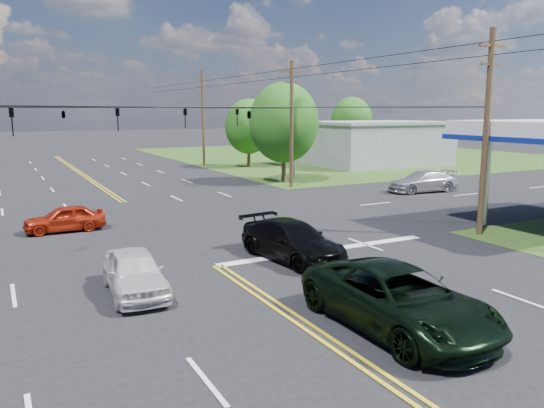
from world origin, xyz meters
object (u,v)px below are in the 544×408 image
retail_ne (376,144)px  suv_black (292,241)px  pole_se (486,131)px  pole_right_far (203,117)px  tree_far_r (352,121)px  pickup_white (134,272)px  pickup_dkgreen (398,299)px  pole_ne (292,123)px  tree_right_b (249,127)px  tree_right_a (284,123)px

retail_ne → suv_black: bearing=-133.5°
retail_ne → pole_se: size_ratio=1.47×
pole_right_far → suv_black: size_ratio=1.91×
tree_far_r → pickup_white: tree_far_r is taller
pickup_dkgreen → retail_ne: bearing=51.5°
pole_ne → pickup_white: pole_ne is taller
tree_far_r → retail_ne: bearing=-111.8°
pickup_white → retail_ne: bearing=45.0°
pole_right_far → pickup_dkgreen: pole_right_far is taller
pole_se → pole_ne: 18.00m
tree_right_b → pickup_white: size_ratio=1.69×
pickup_dkgreen → pole_ne: bearing=65.7°
retail_ne → tree_right_b: size_ratio=1.98×
pole_se → tree_right_a: size_ratio=1.16×
pole_right_far → tree_right_b: (3.50, -4.00, -0.95)m
pole_ne → tree_far_r: (21.00, 21.00, -0.37)m
retail_ne → suv_black: size_ratio=2.68×
tree_right_a → pickup_white: (-17.50, -21.63, -4.15)m
retail_ne → pickup_white: 44.75m
retail_ne → tree_far_r: (4.00, 10.00, 2.34)m
pickup_dkgreen → suv_black: size_ratio=1.16×
retail_ne → pole_ne: bearing=-147.1°
pole_right_far → pole_se: bearing=-90.0°
tree_far_r → suv_black: tree_far_r is taller
pickup_dkgreen → tree_right_a: bearing=66.3°
pole_se → tree_right_b: size_ratio=1.34×
pole_ne → pickup_dkgreen: (-10.89, -24.73, -4.07)m
pole_ne → pole_right_far: bearing=90.0°
retail_ne → pole_ne: pole_ne is taller
tree_right_a → pickup_white: size_ratio=1.95×
suv_black → pole_ne: bearing=53.0°
pole_ne → tree_far_r: size_ratio=1.25×
pole_ne → pickup_white: 25.23m
pickup_white → tree_right_b: bearing=62.7°
pole_se → tree_far_r: size_ratio=1.25×
pickup_dkgreen → pole_se: bearing=31.2°
retail_ne → pole_se: 33.72m
tree_right_a → pickup_white: tree_right_a is taller
pole_right_far → tree_right_b: pole_right_far is taller
pole_se → pole_ne: same height
pole_se → tree_far_r: pole_se is taller
suv_black → tree_right_b: bearing=60.2°
tree_far_r → suv_black: size_ratio=1.46×
tree_right_b → pickup_dkgreen: bearing=-109.9°
pole_se → suv_black: size_ratio=1.82×
pole_se → pickup_dkgreen: bearing=-148.3°
tree_right_a → suv_black: tree_right_a is taller
pole_se → retail_ne: bearing=59.6°
pole_ne → pickup_dkgreen: size_ratio=1.57×
pole_right_far → pickup_dkgreen: size_ratio=1.65×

